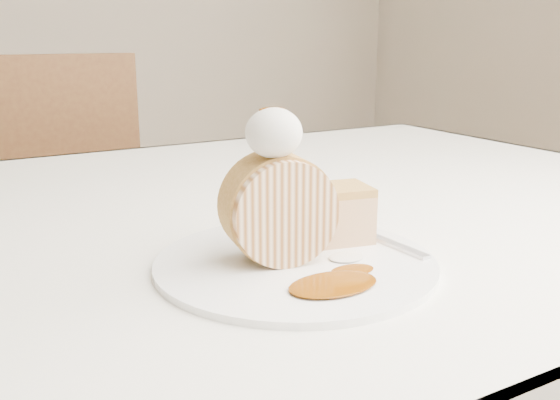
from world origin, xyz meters
TOP-DOWN VIEW (x-y plane):
  - table at (0.00, 0.20)m, footprint 1.40×0.90m
  - chair_far at (-0.05, 1.06)m, footprint 0.44×0.44m
  - plate at (0.01, -0.01)m, footprint 0.30×0.30m
  - roulade_slice at (-0.01, -0.00)m, footprint 0.10×0.07m
  - cake_chunk at (0.07, 0.02)m, footprint 0.07×0.06m
  - whipped_cream at (-0.01, -0.00)m, footprint 0.05×0.05m
  - caramel_drizzle at (-0.01, 0.00)m, footprint 0.02×0.02m
  - caramel_pool at (-0.00, -0.08)m, footprint 0.09×0.07m
  - fork at (0.10, -0.01)m, footprint 0.03×0.15m

SIDE VIEW (x-z plane):
  - chair_far at x=-0.05m, z-range 0.06..0.97m
  - table at x=0.00m, z-range 0.29..1.04m
  - plate at x=0.01m, z-range 0.75..0.76m
  - fork at x=0.10m, z-range 0.76..0.76m
  - caramel_pool at x=0.00m, z-range 0.76..0.76m
  - cake_chunk at x=0.07m, z-range 0.76..0.80m
  - roulade_slice at x=-0.01m, z-range 0.76..0.85m
  - whipped_cream at x=-0.01m, z-range 0.85..0.89m
  - caramel_drizzle at x=-0.01m, z-range 0.89..0.90m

